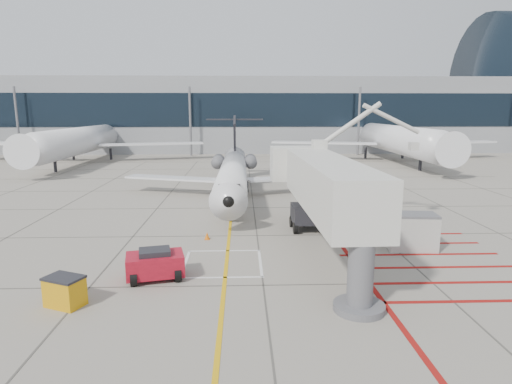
{
  "coord_description": "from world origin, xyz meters",
  "views": [
    {
      "loc": [
        -0.96,
        -22.65,
        8.01
      ],
      "look_at": [
        0.0,
        6.0,
        2.5
      ],
      "focal_mm": 30.0,
      "sensor_mm": 36.0,
      "label": 1
    }
  ],
  "objects_px": {
    "jet_bridge": "(328,194)",
    "spill_bin": "(65,291)",
    "pushback_tug": "(155,263)",
    "regional_jet": "(232,162)"
  },
  "relations": [
    {
      "from": "regional_jet",
      "to": "spill_bin",
      "type": "distance_m",
      "value": 21.28
    },
    {
      "from": "pushback_tug",
      "to": "regional_jet",
      "type": "bearing_deg",
      "value": 66.02
    },
    {
      "from": "regional_jet",
      "to": "spill_bin",
      "type": "relative_size",
      "value": 18.53
    },
    {
      "from": "pushback_tug",
      "to": "spill_bin",
      "type": "relative_size",
      "value": 1.81
    },
    {
      "from": "jet_bridge",
      "to": "spill_bin",
      "type": "height_order",
      "value": "jet_bridge"
    },
    {
      "from": "jet_bridge",
      "to": "spill_bin",
      "type": "distance_m",
      "value": 13.42
    },
    {
      "from": "pushback_tug",
      "to": "spill_bin",
      "type": "distance_m",
      "value": 4.23
    },
    {
      "from": "regional_jet",
      "to": "jet_bridge",
      "type": "relative_size",
      "value": 1.52
    },
    {
      "from": "spill_bin",
      "to": "pushback_tug",
      "type": "bearing_deg",
      "value": 65.17
    },
    {
      "from": "pushback_tug",
      "to": "spill_bin",
      "type": "height_order",
      "value": "pushback_tug"
    }
  ]
}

